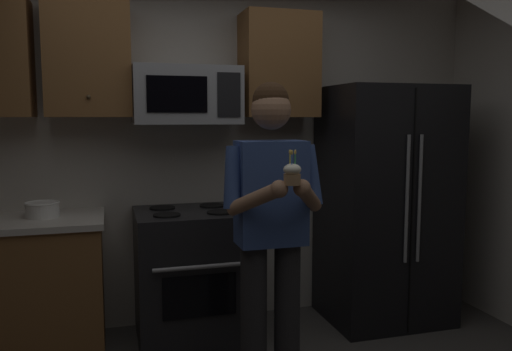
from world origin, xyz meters
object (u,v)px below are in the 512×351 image
object	(u,v)px
oven_range	(192,275)
microwave	(186,96)
person	(271,221)
cupcake	(292,174)
refrigerator	(385,205)
bowl_large_white	(42,209)

from	to	relation	value
oven_range	microwave	size ratio (longest dim) A/B	1.26
oven_range	person	size ratio (longest dim) A/B	0.53
microwave	cupcake	world-z (taller)	microwave
microwave	refrigerator	distance (m)	1.72
microwave	cupcake	distance (m)	1.39
refrigerator	cupcake	bearing A→B (deg)	-136.34
oven_range	person	world-z (taller)	person
bowl_large_white	cupcake	world-z (taller)	cupcake
microwave	bowl_large_white	bearing A→B (deg)	-175.31
microwave	cupcake	xyz separation A→B (m)	(0.32, -1.28, -0.43)
bowl_large_white	person	distance (m)	1.56
microwave	refrigerator	xyz separation A→B (m)	(1.50, -0.16, -0.82)
refrigerator	bowl_large_white	xyz separation A→B (m)	(-2.46, 0.08, 0.07)
refrigerator	person	xyz separation A→B (m)	(-1.18, -0.79, 0.10)
refrigerator	bowl_large_white	distance (m)	2.47
refrigerator	person	size ratio (longest dim) A/B	1.02
person	bowl_large_white	bearing A→B (deg)	145.82
cupcake	oven_range	bearing A→B (deg)	105.55
oven_range	bowl_large_white	bearing A→B (deg)	177.61
refrigerator	bowl_large_white	world-z (taller)	refrigerator
oven_range	bowl_large_white	world-z (taller)	bowl_large_white
refrigerator	cupcake	size ratio (longest dim) A/B	10.35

